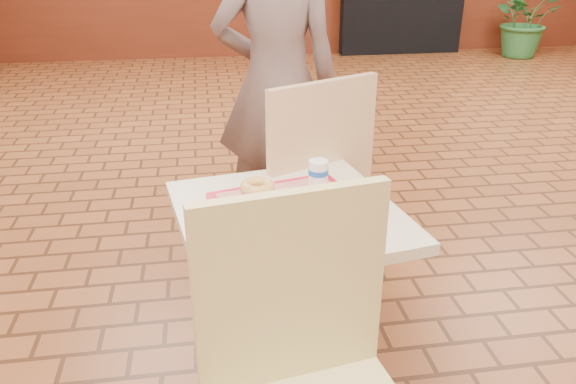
{
  "coord_description": "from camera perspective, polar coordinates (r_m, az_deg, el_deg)",
  "views": [
    {
      "loc": [
        -1.41,
        -2.41,
        1.47
      ],
      "look_at": [
        -1.17,
        -0.89,
        0.76
      ],
      "focal_mm": 35.0,
      "sensor_mm": 36.0,
      "label": 1
    }
  ],
  "objects": [
    {
      "name": "serving_tray",
      "position": [
        1.72,
        -0.0,
        -1.42
      ],
      "size": [
        0.43,
        0.33,
        0.03
      ],
      "rotation": [
        0.0,
        0.0,
        0.24
      ],
      "color": "red",
      "rests_on": "main_table"
    },
    {
      "name": "main_table",
      "position": [
        1.84,
        -0.0,
        -8.16
      ],
      "size": [
        0.66,
        0.66,
        0.7
      ],
      "rotation": [
        0.0,
        0.0,
        0.17
      ],
      "color": "beige",
      "rests_on": "ground"
    },
    {
      "name": "ring_donut",
      "position": [
        1.78,
        -3.12,
        0.55
      ],
      "size": [
        0.12,
        0.12,
        0.03
      ],
      "primitive_type": "torus",
      "rotation": [
        0.0,
        0.0,
        0.1
      ],
      "color": "#DFAB51",
      "rests_on": "serving_tray"
    },
    {
      "name": "customer",
      "position": [
        2.71,
        -1.15,
        10.98
      ],
      "size": [
        0.62,
        0.43,
        1.64
      ],
      "primitive_type": "imported",
      "rotation": [
        0.0,
        0.0,
        3.07
      ],
      "color": "#685350",
      "rests_on": "ground"
    },
    {
      "name": "paper_cup",
      "position": [
        1.82,
        3.1,
        2.0
      ],
      "size": [
        0.07,
        0.07,
        0.08
      ],
      "rotation": [
        0.0,
        0.0,
        0.44
      ],
      "color": "white",
      "rests_on": "serving_tray"
    },
    {
      "name": "potted_plant",
      "position": [
        8.01,
        22.98,
        15.84
      ],
      "size": [
        0.9,
        0.8,
        0.93
      ],
      "primitive_type": "imported",
      "rotation": [
        0.0,
        0.0,
        0.09
      ],
      "color": "#2C6F34",
      "rests_on": "ground"
    },
    {
      "name": "wainscot_band",
      "position": [
        2.96,
        20.35,
        4.13
      ],
      "size": [
        8.0,
        10.0,
        1.0
      ],
      "color": "#5A2111",
      "rests_on": "ground"
    },
    {
      "name": "long_john_donut",
      "position": [
        1.68,
        2.1,
        -0.87
      ],
      "size": [
        0.14,
        0.1,
        0.04
      ],
      "rotation": [
        0.0,
        0.0,
        -0.31
      ],
      "color": "#DE7740",
      "rests_on": "serving_tray"
    },
    {
      "name": "chair_main_back",
      "position": [
        2.23,
        1.47,
        0.71
      ],
      "size": [
        0.62,
        0.62,
        1.0
      ],
      "rotation": [
        0.0,
        0.0,
        3.58
      ],
      "color": "#DCB784",
      "rests_on": "ground"
    }
  ]
}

